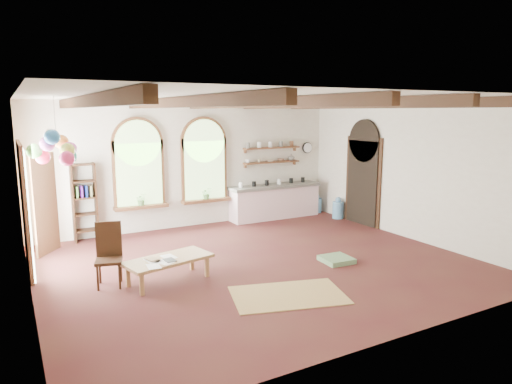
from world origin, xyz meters
TOP-DOWN VIEW (x-y plane):
  - floor at (0.00, 0.00)m, footprint 8.00×8.00m
  - ceiling_beams at (0.00, 0.00)m, footprint 6.20×6.80m
  - window_left at (-1.40, 3.43)m, footprint 1.30×0.28m
  - window_right at (0.30, 3.43)m, footprint 1.30×0.28m
  - left_doorway at (-3.95, 1.80)m, footprint 0.10×1.90m
  - right_doorway at (3.95, 1.50)m, footprint 0.10×1.30m
  - kitchen_counter at (2.30, 3.20)m, footprint 2.68×0.62m
  - wall_shelf_lower at (2.30, 3.38)m, footprint 1.70×0.24m
  - wall_shelf_upper at (2.30, 3.38)m, footprint 1.70×0.24m
  - wall_clock at (3.55, 3.45)m, footprint 0.32×0.04m
  - bookshelf at (-2.70, 3.32)m, footprint 0.53×0.32m
  - coffee_table at (-1.85, -0.08)m, footprint 1.61×1.00m
  - side_chair at (-2.79, 0.22)m, footprint 0.53×0.53m
  - floor_mat at (-0.35, -1.62)m, footprint 2.05×1.57m
  - floor_cushion at (1.40, -0.66)m, footprint 0.60×0.60m
  - water_jug_a at (3.75, 3.20)m, footprint 0.28×0.28m
  - water_jug_b at (3.82, 2.30)m, footprint 0.31×0.31m
  - balloon_cluster at (-3.41, 1.02)m, footprint 0.83×0.94m
  - table_book at (-2.21, -0.06)m, footprint 0.24×0.29m
  - tablet at (-1.87, -0.21)m, footprint 0.19×0.26m
  - potted_plant_left at (-1.40, 3.32)m, footprint 0.27×0.23m
  - potted_plant_right at (0.30, 3.32)m, footprint 0.27×0.23m
  - shelf_cup_a at (1.55, 3.38)m, footprint 0.12×0.10m
  - shelf_cup_b at (1.90, 3.38)m, footprint 0.10×0.10m
  - shelf_bowl_a at (2.25, 3.38)m, footprint 0.22×0.22m
  - shelf_bowl_b at (2.60, 3.38)m, footprint 0.20×0.20m
  - shelf_vase at (2.95, 3.38)m, footprint 0.18×0.18m

SIDE VIEW (x-z plane):
  - floor at x=0.00m, z-range 0.00..0.00m
  - floor_mat at x=-0.35m, z-range 0.00..0.02m
  - floor_cushion at x=1.40m, z-range 0.00..0.10m
  - water_jug_a at x=3.75m, z-range -0.04..0.51m
  - water_jug_b at x=3.82m, z-range -0.04..0.56m
  - side_chair at x=-2.79m, z-range -0.23..0.86m
  - coffee_table at x=-1.85m, z-range 0.16..0.59m
  - tablet at x=-1.87m, z-range 0.43..0.44m
  - table_book at x=-2.21m, z-range 0.43..0.45m
  - kitchen_counter at x=2.30m, z-range 0.01..0.95m
  - potted_plant_left at x=-1.40m, z-range 0.70..1.00m
  - potted_plant_right at x=0.30m, z-range 0.70..1.00m
  - bookshelf at x=-2.70m, z-range 0.00..1.80m
  - right_doorway at x=3.95m, z-range -0.10..2.30m
  - left_doorway at x=-3.95m, z-range -0.10..2.40m
  - wall_shelf_lower at x=2.30m, z-range 1.53..1.57m
  - shelf_bowl_a at x=2.25m, z-range 1.57..1.62m
  - shelf_bowl_b at x=2.60m, z-range 1.57..1.63m
  - shelf_cup_b at x=1.90m, z-range 1.57..1.66m
  - shelf_cup_a at x=1.55m, z-range 1.57..1.67m
  - window_left at x=-1.40m, z-range 0.53..2.73m
  - window_right at x=0.30m, z-range 0.53..2.73m
  - shelf_vase at x=2.95m, z-range 1.57..1.76m
  - wall_clock at x=3.55m, z-range 1.74..2.06m
  - wall_shelf_upper at x=2.30m, z-range 1.93..1.97m
  - balloon_cluster at x=-3.41m, z-range 1.75..2.90m
  - ceiling_beams at x=0.00m, z-range 3.01..3.19m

